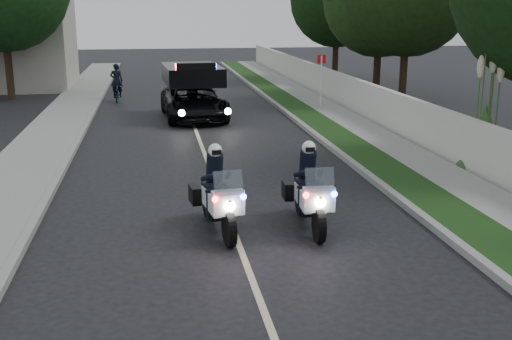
# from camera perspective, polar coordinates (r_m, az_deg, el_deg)

# --- Properties ---
(ground) EXTENTS (120.00, 120.00, 0.00)m
(ground) POSITION_cam_1_polar(r_m,az_deg,el_deg) (12.29, -1.68, -6.59)
(ground) COLOR black
(ground) RESTS_ON ground
(curb_right) EXTENTS (0.20, 60.00, 0.15)m
(curb_right) POSITION_cam_1_polar(r_m,az_deg,el_deg) (22.51, 5.24, 3.37)
(curb_right) COLOR gray
(curb_right) RESTS_ON ground
(grass_verge) EXTENTS (1.20, 60.00, 0.16)m
(grass_verge) POSITION_cam_1_polar(r_m,az_deg,el_deg) (22.70, 6.96, 3.43)
(grass_verge) COLOR #193814
(grass_verge) RESTS_ON ground
(sidewalk_right) EXTENTS (1.40, 60.00, 0.16)m
(sidewalk_right) POSITION_cam_1_polar(r_m,az_deg,el_deg) (23.09, 10.06, 3.50)
(sidewalk_right) COLOR gray
(sidewalk_right) RESTS_ON ground
(property_wall) EXTENTS (0.22, 60.00, 1.50)m
(property_wall) POSITION_cam_1_polar(r_m,az_deg,el_deg) (23.33, 12.46, 5.17)
(property_wall) COLOR beige
(property_wall) RESTS_ON ground
(curb_left) EXTENTS (0.20, 60.00, 0.15)m
(curb_left) POSITION_cam_1_polar(r_m,az_deg,el_deg) (21.95, -15.97, 2.57)
(curb_left) COLOR gray
(curb_left) RESTS_ON ground
(sidewalk_left) EXTENTS (2.00, 60.00, 0.16)m
(sidewalk_left) POSITION_cam_1_polar(r_m,az_deg,el_deg) (22.11, -18.81, 2.45)
(sidewalk_left) COLOR gray
(sidewalk_left) RESTS_ON ground
(lane_marking) EXTENTS (0.12, 50.00, 0.01)m
(lane_marking) POSITION_cam_1_polar(r_m,az_deg,el_deg) (21.87, -5.23, 2.85)
(lane_marking) COLOR #BFB78C
(lane_marking) RESTS_ON ground
(police_moto_left) EXTENTS (1.03, 2.21, 1.81)m
(police_moto_left) POSITION_cam_1_polar(r_m,az_deg,el_deg) (12.91, -3.47, -5.54)
(police_moto_left) COLOR white
(police_moto_left) RESTS_ON ground
(police_moto_right) EXTENTS (0.81, 2.15, 1.81)m
(police_moto_right) POSITION_cam_1_polar(r_m,az_deg,el_deg) (13.17, 4.84, -5.17)
(police_moto_right) COLOR silver
(police_moto_right) RESTS_ON ground
(police_suv) EXTENTS (2.70, 5.33, 2.53)m
(police_suv) POSITION_cam_1_polar(r_m,az_deg,el_deg) (26.01, -5.67, 4.72)
(police_suv) COLOR black
(police_suv) RESTS_ON ground
(bicycle) EXTENTS (0.55, 1.54, 0.80)m
(bicycle) POSITION_cam_1_polar(r_m,az_deg,el_deg) (31.34, -12.52, 6.13)
(bicycle) COLOR black
(bicycle) RESTS_ON ground
(cyclist) EXTENTS (0.59, 0.40, 1.64)m
(cyclist) POSITION_cam_1_polar(r_m,az_deg,el_deg) (31.34, -12.52, 6.13)
(cyclist) COLOR black
(cyclist) RESTS_ON ground
(sign_post) EXTENTS (0.44, 0.44, 2.47)m
(sign_post) POSITION_cam_1_polar(r_m,az_deg,el_deg) (28.77, 5.90, 5.66)
(sign_post) COLOR red
(sign_post) RESTS_ON ground
(pampas_far) EXTENTS (1.72, 1.72, 4.11)m
(pampas_far) POSITION_cam_1_polar(r_m,az_deg,el_deg) (18.86, 19.83, 0.11)
(pampas_far) COLOR beige
(pampas_far) RESTS_ON ground
(tree_right_c) EXTENTS (7.56, 7.56, 10.09)m
(tree_right_c) POSITION_cam_1_polar(r_m,az_deg,el_deg) (31.02, 13.16, 6.01)
(tree_right_c) COLOR #1A3210
(tree_right_c) RESTS_ON ground
(tree_right_d) EXTENTS (5.62, 5.62, 9.35)m
(tree_right_d) POSITION_cam_1_polar(r_m,az_deg,el_deg) (32.58, 10.87, 6.53)
(tree_right_d) COLOR #213F15
(tree_right_d) RESTS_ON ground
(tree_right_e) EXTENTS (6.97, 6.97, 9.51)m
(tree_right_e) POSITION_cam_1_polar(r_m,az_deg,el_deg) (39.64, 7.19, 8.08)
(tree_right_e) COLOR black
(tree_right_e) RESTS_ON ground
(tree_left_near) EXTENTS (7.00, 7.00, 10.81)m
(tree_left_near) POSITION_cam_1_polar(r_m,az_deg,el_deg) (33.47, -21.40, 5.99)
(tree_left_near) COLOR #143812
(tree_left_near) RESTS_ON ground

